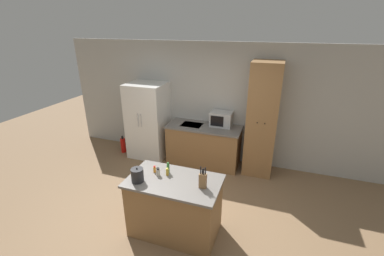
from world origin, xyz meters
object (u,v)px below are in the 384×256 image
Objects in this scene: pantry_cabinet at (262,120)px; spice_bottle_green_herb at (168,168)px; microwave at (221,119)px; spice_bottle_short_red at (158,172)px; fire_extinguisher at (123,145)px; spice_bottle_amber_oil at (167,172)px; kettle at (137,175)px; spice_bottle_tall_dark at (155,169)px; refrigerator at (148,121)px; knife_block at (203,180)px.

spice_bottle_green_herb is at bearing -119.38° from pantry_cabinet.
spice_bottle_green_herb is at bearing -97.79° from microwave.
pantry_cabinet is at bearing 60.62° from spice_bottle_green_herb.
spice_bottle_short_red reaches higher than fire_extinguisher.
spice_bottle_amber_oil is at bearing -75.84° from spice_bottle_green_herb.
spice_bottle_green_herb is 0.76× the size of kettle.
spice_bottle_short_red is at bearing -120.29° from pantry_cabinet.
fire_extinguisher is (-1.85, 1.88, -0.76)m from spice_bottle_tall_dark.
kettle is at bearing -64.90° from refrigerator.
microwave is 2.27m from spice_bottle_short_red.
spice_bottle_tall_dark is 0.90× the size of spice_bottle_amber_oil.
spice_bottle_short_red is 0.56× the size of kettle.
pantry_cabinet is 13.80× the size of spice_bottle_green_herb.
knife_block is 0.61m from spice_bottle_green_herb.
kettle reaches higher than spice_bottle_amber_oil.
spice_bottle_green_herb is 2.86m from fire_extinguisher.
spice_bottle_short_red reaches higher than spice_bottle_tall_dark.
kettle is (-0.12, -0.29, 0.05)m from spice_bottle_tall_dark.
microwave is 2.50m from fire_extinguisher.
spice_bottle_green_herb is (0.19, 0.05, 0.03)m from spice_bottle_tall_dark.
spice_bottle_amber_oil is (-0.57, 0.12, -0.06)m from knife_block.
spice_bottle_amber_oil is at bearing 40.14° from kettle.
pantry_cabinet reaches higher than spice_bottle_tall_dark.
pantry_cabinet is 2.76m from kettle.
microwave is (-0.85, 0.10, -0.11)m from pantry_cabinet.
fire_extinguisher is (-2.63, 2.01, -0.82)m from knife_block.
pantry_cabinet is 0.86m from microwave.
spice_bottle_tall_dark is at bearing 144.23° from spice_bottle_short_red.
spice_bottle_green_herb reaches higher than spice_bottle_amber_oil.
spice_bottle_amber_oil is 0.69× the size of spice_bottle_green_herb.
fire_extinguisher is (-2.06, 1.89, -0.76)m from spice_bottle_amber_oil.
fire_extinguisher is at bearing -176.63° from pantry_cabinet.
refrigerator is 2.32m from spice_bottle_tall_dark.
pantry_cabinet is 5.49× the size of fire_extinguisher.
spice_bottle_amber_oil is (0.21, -0.01, 0.01)m from spice_bottle_tall_dark.
pantry_cabinet is at bearing 3.37° from fire_extinguisher.
pantry_cabinet reaches higher than microwave.
pantry_cabinet is 7.29× the size of knife_block.
spice_bottle_tall_dark reaches higher than fire_extinguisher.
kettle is at bearing -51.25° from fire_extinguisher.
refrigerator is 7.90× the size of kettle.
fire_extinguisher is at bearing -170.19° from refrigerator.
microwave is 3.71× the size of spice_bottle_short_red.
knife_block reaches higher than microwave.
spice_bottle_short_red is 0.29× the size of fire_extinguisher.
spice_bottle_green_herb is 0.40× the size of fire_extinguisher.
microwave reaches higher than spice_bottle_tall_dark.
spice_bottle_green_herb is (-0.02, 0.06, 0.02)m from spice_bottle_amber_oil.
knife_block is 0.75× the size of fire_extinguisher.
microwave is at bearing 97.25° from knife_block.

